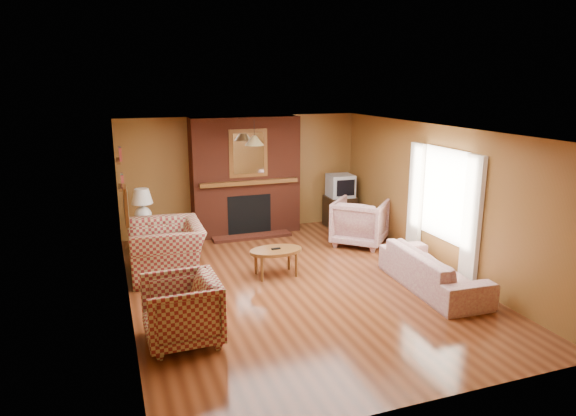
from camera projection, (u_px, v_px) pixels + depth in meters
name	position (u px, v px, depth m)	size (l,w,h in m)	color
floor	(297.00, 284.00, 8.01)	(6.50, 6.50, 0.00)	#4D2410
ceiling	(298.00, 130.00, 7.43)	(6.50, 6.50, 0.00)	white
wall_back	(242.00, 174.00, 10.69)	(6.50, 6.50, 0.00)	brown
wall_front	(422.00, 291.00, 4.75)	(6.50, 6.50, 0.00)	brown
wall_left	(124.00, 226.00, 6.90)	(6.50, 6.50, 0.00)	brown
wall_right	(438.00, 198.00, 8.54)	(6.50, 6.50, 0.00)	brown
fireplace	(246.00, 177.00, 10.45)	(2.20, 0.82, 2.40)	#562113
window_right	(442.00, 205.00, 8.36)	(0.10, 1.85, 2.00)	beige
bookshelf	(120.00, 169.00, 8.54)	(0.09, 0.55, 0.71)	brown
botanical_print	(126.00, 205.00, 6.56)	(0.05, 0.40, 0.50)	brown
pendant_light	(254.00, 141.00, 9.63)	(0.36, 0.36, 0.48)	black
plaid_loveseat	(166.00, 249.00, 8.35)	(1.32, 1.15, 0.85)	maroon
plaid_armchair	(182.00, 310.00, 6.17)	(0.87, 0.90, 0.82)	maroon
floral_sofa	(433.00, 270.00, 7.81)	(2.04, 0.80, 0.60)	beige
floral_armchair	(360.00, 222.00, 9.89)	(0.94, 0.97, 0.88)	beige
coffee_table	(276.00, 253.00, 8.30)	(0.86, 0.54, 0.47)	brown
side_table	(145.00, 237.00, 9.50)	(0.41, 0.41, 0.55)	brown
table_lamp	(142.00, 204.00, 9.34)	(0.39, 0.39, 0.64)	silver
tv_stand	(340.00, 211.00, 11.16)	(0.60, 0.55, 0.66)	black
crt_tv	(341.00, 186.00, 11.02)	(0.55, 0.54, 0.48)	#ADAFB5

